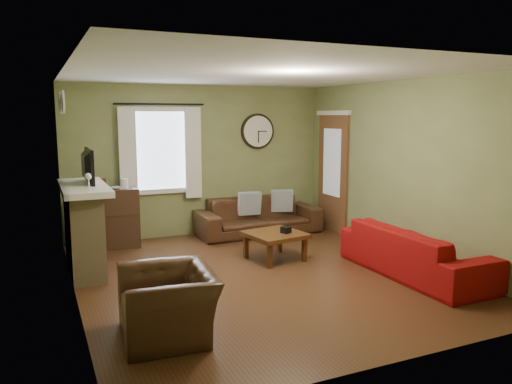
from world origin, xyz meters
name	(u,v)px	position (x,y,z in m)	size (l,w,h in m)	color
floor	(261,275)	(0.00, 0.00, 0.00)	(4.60, 5.20, 0.00)	#442715
ceiling	(262,74)	(0.00, 0.00, 2.60)	(4.60, 5.20, 0.00)	white
wall_left	(71,188)	(-2.30, 0.00, 1.30)	(0.00, 5.20, 2.60)	olive
wall_right	(404,170)	(2.30, 0.00, 1.30)	(0.00, 5.20, 2.60)	olive
wall_back	(200,161)	(0.00, 2.60, 1.30)	(4.60, 0.00, 2.60)	olive
wall_front	(396,214)	(0.00, -2.60, 1.30)	(4.60, 0.00, 2.60)	olive
fireplace	(84,231)	(-2.10, 1.15, 0.55)	(0.40, 1.40, 1.10)	tan
firebox	(99,248)	(-1.91, 1.15, 0.30)	(0.04, 0.60, 0.55)	black
mantel	(84,188)	(-2.07, 1.15, 1.14)	(0.58, 1.60, 0.08)	white
tv	(83,170)	(-2.05, 1.30, 1.35)	(0.60, 0.08, 0.35)	black
tv_screen	(89,166)	(-1.97, 1.30, 1.41)	(0.02, 0.62, 0.36)	#994C3F
medallion_left	(63,102)	(-2.28, 0.80, 2.25)	(0.28, 0.28, 0.03)	white
medallion_mid	(62,102)	(-2.28, 1.15, 2.25)	(0.28, 0.28, 0.03)	white
medallion_right	(60,103)	(-2.28, 1.50, 2.25)	(0.28, 0.28, 0.03)	white
window_pane	(160,151)	(-0.70, 2.58, 1.50)	(1.00, 0.02, 1.30)	silver
curtain_rod	(160,104)	(-0.70, 2.48, 2.27)	(0.03, 0.03, 1.50)	black
curtain_left	(128,155)	(-1.25, 2.48, 1.45)	(0.28, 0.04, 1.55)	white
curtain_right	(193,153)	(-0.15, 2.48, 1.45)	(0.28, 0.04, 1.55)	white
wall_clock	(258,131)	(1.10, 2.55, 1.80)	(0.64, 0.06, 0.64)	white
door	(333,173)	(2.27, 1.85, 1.05)	(0.05, 0.90, 2.10)	brown
bookshelf	(113,219)	(-1.57, 2.21, 0.47)	(0.79, 0.34, 0.94)	#372317
book	(114,188)	(-1.53, 2.19, 0.96)	(0.18, 0.24, 0.02)	#472810
sofa_brown	(258,216)	(0.93, 2.15, 0.32)	(2.18, 0.85, 0.64)	#392114
pillow_left	(249,203)	(0.78, 2.20, 0.55)	(0.40, 0.12, 0.40)	#939DAA
pillow_right	(282,201)	(1.43, 2.22, 0.55)	(0.39, 0.12, 0.39)	#939DAA
sofa_red	(415,251)	(1.85, -0.80, 0.32)	(2.19, 0.86, 0.64)	maroon
armchair	(168,304)	(-1.57, -1.28, 0.32)	(0.98, 0.86, 0.64)	#392114
coffee_table	(275,246)	(0.48, 0.57, 0.20)	(0.76, 0.76, 0.41)	#472810
tissue_box	(286,233)	(0.61, 0.48, 0.40)	(0.12, 0.12, 0.09)	black
wine_glass_a	(89,182)	(-2.05, 0.60, 1.28)	(0.07, 0.07, 0.19)	white
wine_glass_b	(88,181)	(-2.05, 0.66, 1.28)	(0.07, 0.07, 0.20)	white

